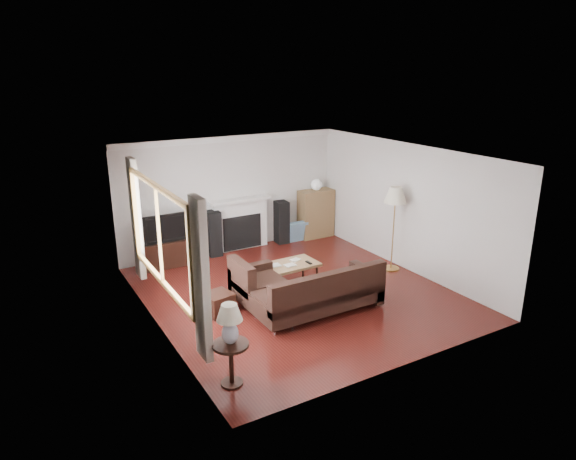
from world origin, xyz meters
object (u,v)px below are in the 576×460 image
sectional_sofa (318,291)px  coffee_table (288,275)px  tv_stand (167,253)px  bookshelf (316,213)px  floor_lamp (393,229)px  side_table (231,364)px

sectional_sofa → coffee_table: size_ratio=2.08×
tv_stand → bookshelf: bookshelf is taller
bookshelf → sectional_sofa: bookshelf is taller
floor_lamp → side_table: floor_lamp is taller
bookshelf → floor_lamp: bearing=-86.4°
coffee_table → side_table: bearing=-134.6°
tv_stand → coffee_table: size_ratio=0.94×
bookshelf → floor_lamp: (0.16, -2.52, 0.28)m
tv_stand → bookshelf: bearing=0.7°
bookshelf → coffee_table: size_ratio=1.01×
sectional_sofa → side_table: (-2.07, -1.14, -0.09)m
tv_stand → side_table: (-0.57, -4.45, 0.03)m
floor_lamp → side_table: size_ratio=2.89×
tv_stand → side_table: 4.48m
tv_stand → sectional_sofa: sectional_sofa is taller
sectional_sofa → floor_lamp: 2.49m
bookshelf → sectional_sofa: (-2.14, -3.35, -0.19)m
tv_stand → coffee_table: 2.68m
bookshelf → side_table: size_ratio=1.94×
coffee_table → floor_lamp: bearing=-9.6°
tv_stand → side_table: size_ratio=1.82×
bookshelf → side_table: (-4.21, -4.49, -0.27)m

